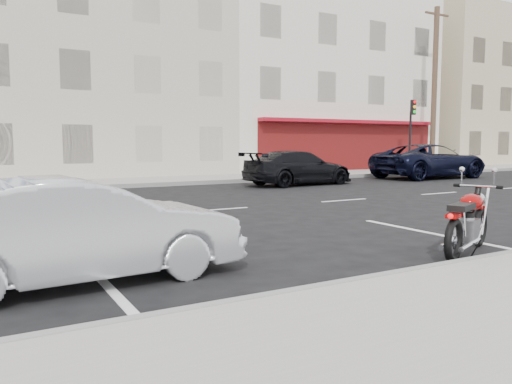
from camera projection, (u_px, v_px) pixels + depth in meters
ground at (286, 205)px, 13.44m from camera, size 120.00×120.00×0.00m
sidewalk_near at (366, 375)px, 3.45m from camera, size 80.00×3.40×0.15m
sidewalk_far at (45, 186)px, 18.50m from camera, size 80.00×3.40×0.15m
curb_near at (248, 305)px, 4.92m from camera, size 80.00×0.12×0.16m
curb_far at (52, 189)px, 17.03m from camera, size 80.00×0.12×0.16m
bldg_cream at (84, 64)px, 25.99m from camera, size 12.00×12.00×11.50m
bldg_corner at (292, 71)px, 32.33m from camera, size 14.00×12.00×12.50m
bldg_far_east at (448, 94)px, 39.77m from camera, size 12.00×12.00×11.00m
utility_pole at (434, 88)px, 28.03m from camera, size 1.80×0.30×9.00m
traffic_light at (411, 126)px, 27.03m from camera, size 0.26×0.30×3.80m
fire_hydrant at (388, 164)px, 26.64m from camera, size 0.20×0.20×0.72m
motorcycle at (480, 218)px, 8.01m from camera, size 1.90×0.96×1.01m
sedan_silver at (81, 230)px, 5.93m from camera, size 3.91×1.54×1.27m
suv_far at (430, 161)px, 23.31m from camera, size 5.73×2.67×1.59m
car_far at (298, 168)px, 19.62m from camera, size 4.77×2.23×1.35m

